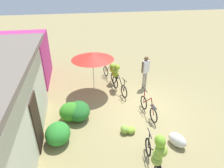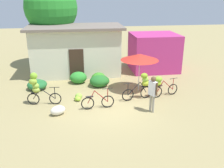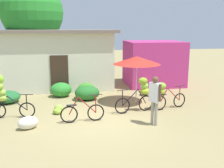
% 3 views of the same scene
% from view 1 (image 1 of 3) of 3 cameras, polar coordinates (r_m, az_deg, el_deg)
% --- Properties ---
extents(ground_plane, '(60.00, 60.00, 0.00)m').
position_cam_1_polar(ground_plane, '(9.18, 9.48, -6.74)').
color(ground_plane, '#978858').
extents(shop_pink, '(3.20, 2.80, 2.58)m').
position_cam_1_polar(shop_pink, '(12.02, -25.15, 6.49)').
color(shop_pink, '#B52E76').
rests_on(shop_pink, ground).
extents(hedge_bush_front_right, '(1.04, 0.89, 0.71)m').
position_cam_1_polar(hedge_bush_front_right, '(7.42, -15.65, -13.85)').
color(hedge_bush_front_right, '#2E8A2F').
rests_on(hedge_bush_front_right, ground).
extents(hedge_bush_mid, '(0.90, 0.92, 0.75)m').
position_cam_1_polar(hedge_bush_mid, '(8.32, -12.12, -7.95)').
color(hedge_bush_mid, '#398C25').
rests_on(hedge_bush_mid, ground).
extents(hedge_bush_by_door, '(1.17, 0.95, 0.70)m').
position_cam_1_polar(hedge_bush_by_door, '(8.34, -9.80, -7.83)').
color(hedge_bush_by_door, '#256B27').
rests_on(hedge_bush_by_door, ground).
extents(market_umbrella, '(2.10, 2.10, 2.14)m').
position_cam_1_polar(market_umbrella, '(9.55, -5.75, 8.23)').
color(market_umbrella, beige).
rests_on(market_umbrella, ground).
extents(bicycle_leftmost, '(1.69, 0.46, 1.67)m').
position_cam_1_polar(bicycle_leftmost, '(5.86, 13.22, -19.24)').
color(bicycle_leftmost, black).
rests_on(bicycle_leftmost, ground).
extents(bicycle_near_pile, '(1.61, 0.21, 1.01)m').
position_cam_1_polar(bicycle_near_pile, '(8.55, 10.68, -6.92)').
color(bicycle_near_pile, black).
rests_on(bicycle_near_pile, ground).
extents(bicycle_center_loaded, '(1.67, 0.55, 1.42)m').
position_cam_1_polar(bicycle_center_loaded, '(10.07, 1.48, 2.37)').
color(bicycle_center_loaded, black).
rests_on(bicycle_center_loaded, ground).
extents(bicycle_by_shop, '(1.58, 0.55, 1.18)m').
position_cam_1_polar(bicycle_by_shop, '(11.00, -0.16, 4.16)').
color(bicycle_by_shop, black).
rests_on(bicycle_by_shop, ground).
extents(banana_pile_on_ground, '(0.49, 0.66, 0.32)m').
position_cam_1_polar(banana_pile_on_ground, '(7.66, 4.55, -13.23)').
color(banana_pile_on_ground, '#8EBF34').
rests_on(banana_pile_on_ground, ground).
extents(produce_sack, '(0.82, 0.70, 0.44)m').
position_cam_1_polar(produce_sack, '(7.49, 18.68, -15.31)').
color(produce_sack, silver).
rests_on(produce_sack, ground).
extents(person_vendor, '(0.36, 0.53, 1.75)m').
position_cam_1_polar(person_vendor, '(10.44, 9.82, 4.50)').
color(person_vendor, gray).
rests_on(person_vendor, ground).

